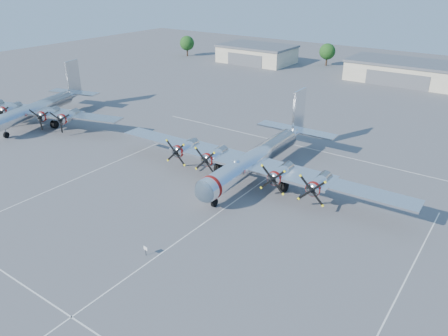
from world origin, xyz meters
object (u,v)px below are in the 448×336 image
Objects in this scene: tree_far_west at (187,43)px; tree_west at (327,52)px; hangar_west at (257,54)px; main_bomber_b29 at (257,176)px; bomber_west at (42,123)px; hangar_center at (405,71)px; info_placard at (146,249)px.

tree_far_west is 1.00× the size of tree_west.
hangar_west is 0.51× the size of main_bomber_b29.
tree_west reaches higher than bomber_west.
hangar_center is (45.00, -0.00, -0.00)m from hangar_west.
hangar_west is 45.00m from hangar_center.
hangar_center reaches higher than bomber_west.
info_placard is at bearing -52.53° from tree_far_west.
hangar_west reaches higher than info_placard.
bomber_west is (-47.86, -74.64, -2.71)m from hangar_center.
tree_far_west is 95.98m from main_bomber_b29.
tree_west is 0.15× the size of main_bomber_b29.
info_placard is at bearing -37.97° from bomber_west.
hangar_west is 103.70m from info_placard.
hangar_west is 3.40× the size of tree_far_west.
bomber_west is (-2.86, -74.64, -2.71)m from hangar_west.
bomber_west is 50.62m from info_placard.
tree_west is at bearing 14.93° from tree_far_west.
bomber_west is at bearing -176.86° from main_bomber_b29.
tree_west is at bearing 105.29° from main_bomber_b29.
info_placard is at bearing -64.92° from hangar_west.
hangar_center is at bearing -0.00° from hangar_west.
tree_far_west is 0.18× the size of bomber_west.
hangar_west is at bearing 120.21° from main_bomber_b29.
info_placard is (0.50, -22.79, 0.75)m from main_bomber_b29.
tree_far_west is 74.19m from bomber_west.
bomber_west is at bearing 163.42° from info_placard.
hangar_center is 4.31× the size of tree_far_west.
hangar_west is at bearing -158.11° from tree_west.
hangar_center is 71.19m from main_bomber_b29.
hangar_west is at bearing 180.00° from hangar_center.
tree_far_west is at bearing -165.07° from tree_west.
hangar_center is at bearing 95.16° from info_placard.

